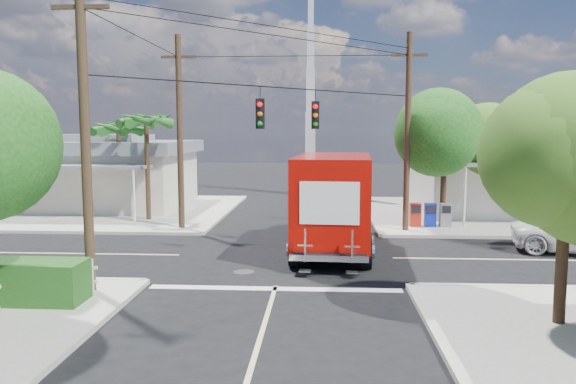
{
  "coord_description": "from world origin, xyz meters",
  "views": [
    {
      "loc": [
        1.38,
        -20.45,
        4.67
      ],
      "look_at": [
        0.0,
        2.0,
        2.2
      ],
      "focal_mm": 35.0,
      "sensor_mm": 36.0,
      "label": 1
    }
  ],
  "objects": [
    {
      "name": "radio_tower",
      "position": [
        0.5,
        20.0,
        5.64
      ],
      "size": [
        0.8,
        0.8,
        17.0
      ],
      "color": "silver",
      "rests_on": "ground"
    },
    {
      "name": "building_ne",
      "position": [
        12.5,
        11.97,
        2.32
      ],
      "size": [
        11.8,
        10.2,
        4.5
      ],
      "color": "silver",
      "rests_on": "sidewalk_ne"
    },
    {
      "name": "palm_nw_back",
      "position": [
        -9.5,
        9.0,
        4.67
      ],
      "size": [
        3.01,
        3.08,
        5.19
      ],
      "color": "#422D1C",
      "rests_on": "sidewalk_nw"
    },
    {
      "name": "tree_se",
      "position": [
        7.01,
        -7.24,
        4.04
      ],
      "size": [
        3.67,
        3.54,
        5.62
      ],
      "color": "#422D1C",
      "rests_on": "sidewalk_se"
    },
    {
      "name": "palm_nw_front",
      "position": [
        -7.5,
        7.5,
        5.04
      ],
      "size": [
        3.01,
        3.08,
        5.59
      ],
      "color": "#422D1C",
      "rests_on": "sidewalk_nw"
    },
    {
      "name": "delivery_truck",
      "position": [
        1.85,
        1.33,
        1.9
      ],
      "size": [
        3.24,
        8.8,
        3.74
      ],
      "color": "black",
      "rests_on": "ground"
    },
    {
      "name": "building_nw",
      "position": [
        -12.0,
        12.46,
        2.22
      ],
      "size": [
        10.8,
        10.2,
        4.3
      ],
      "color": "beige",
      "rests_on": "sidewalk_nw"
    },
    {
      "name": "road_markings",
      "position": [
        0.0,
        -1.47,
        0.01
      ],
      "size": [
        32.0,
        32.0,
        0.01
      ],
      "color": "beige",
      "rests_on": "ground"
    },
    {
      "name": "ground",
      "position": [
        0.0,
        0.0,
        0.0
      ],
      "size": [
        120.0,
        120.0,
        0.0
      ],
      "primitive_type": "plane",
      "color": "black",
      "rests_on": "ground"
    },
    {
      "name": "sidewalk_nw",
      "position": [
        -10.88,
        10.88,
        0.07
      ],
      "size": [
        14.12,
        14.12,
        0.14
      ],
      "color": "#AAA59A",
      "rests_on": "ground"
    },
    {
      "name": "utility_poles",
      "position": [
        -1.58,
        1.6,
        4.67
      ],
      "size": [
        12.0,
        10.68,
        9.0
      ],
      "color": "#473321",
      "rests_on": "ground"
    },
    {
      "name": "sidewalk_ne",
      "position": [
        10.88,
        10.88,
        0.07
      ],
      "size": [
        14.12,
        14.12,
        0.14
      ],
      "color": "#AAA59A",
      "rests_on": "ground"
    },
    {
      "name": "vending_boxes",
      "position": [
        6.5,
        6.2,
        0.69
      ],
      "size": [
        1.9,
        0.5,
        1.1
      ],
      "color": "#A31E11",
      "rests_on": "sidewalk_ne"
    },
    {
      "name": "tree_ne_front",
      "position": [
        7.21,
        6.76,
        4.77
      ],
      "size": [
        4.21,
        4.14,
        6.66
      ],
      "color": "#422D1C",
      "rests_on": "sidewalk_ne"
    },
    {
      "name": "tree_ne_back",
      "position": [
        9.81,
        8.96,
        4.19
      ],
      "size": [
        3.77,
        3.66,
        5.82
      ],
      "color": "#422D1C",
      "rests_on": "sidewalk_ne"
    }
  ]
}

